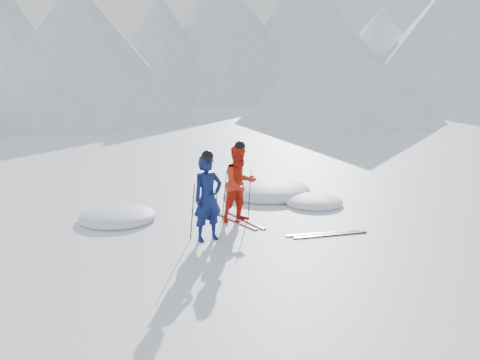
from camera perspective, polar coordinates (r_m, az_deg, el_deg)
name	(u,v)px	position (r m, az deg, el deg)	size (l,w,h in m)	color
ground	(311,226)	(11.87, 7.95, -5.16)	(160.00, 160.00, 0.00)	white
mountain_range	(191,31)	(46.77, -5.57, 16.33)	(106.15, 62.94, 15.53)	#B2BCD1
skier_blue	(208,198)	(10.62, -3.63, -2.08)	(0.66, 0.43, 1.82)	#0B1645
skier_red	(240,184)	(11.91, -0.02, -0.44)	(0.88, 0.69, 1.82)	red
pole_blue_left	(192,212)	(10.77, -5.36, -3.57)	(0.02, 0.02, 1.21)	black
pole_blue_right	(216,208)	(11.00, -2.69, -3.19)	(0.02, 0.02, 1.21)	black
pole_red_left	(225,195)	(12.12, -1.74, -1.69)	(0.02, 0.02, 1.21)	black
pole_red_right	(250,194)	(12.22, 1.09, -1.57)	(0.02, 0.02, 1.21)	black
ski_worn_left	(235,221)	(12.11, -0.56, -4.60)	(0.09, 1.70, 0.03)	black
ski_worn_right	(245,220)	(12.18, 0.52, -4.50)	(0.09, 1.70, 0.03)	black
ski_loose_a	(323,233)	(11.36, 9.31, -5.93)	(0.09, 1.70, 0.03)	black
ski_loose_b	(330,235)	(11.29, 10.12, -6.10)	(0.09, 1.70, 0.03)	black
snow_lumps	(242,202)	(13.86, 0.19, -2.44)	(6.82, 3.40, 0.55)	white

